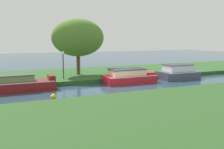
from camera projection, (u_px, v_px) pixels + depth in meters
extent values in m
plane|color=#243F4F|center=(121.00, 86.00, 21.32)|extent=(120.00, 120.00, 0.00)
cube|color=#2A5324|center=(95.00, 74.00, 27.64)|extent=(72.00, 10.00, 0.40)
cube|color=#284A20|center=(192.00, 111.00, 13.13)|extent=(72.00, 10.00, 0.40)
cube|color=maroon|center=(1.00, 88.00, 18.49)|extent=(8.20, 1.53, 0.81)
cube|color=white|center=(1.00, 83.00, 18.43)|extent=(8.04, 1.56, 0.07)
cube|color=maroon|center=(51.00, 77.00, 19.92)|extent=(0.51, 1.28, 0.36)
cube|color=red|center=(129.00, 79.00, 22.91)|extent=(5.01, 2.27, 0.76)
cube|color=white|center=(129.00, 75.00, 22.86)|extent=(4.91, 2.30, 0.07)
cube|color=beige|center=(127.00, 72.00, 22.74)|extent=(3.33, 1.72, 0.54)
cube|color=#28242E|center=(127.00, 69.00, 22.70)|extent=(3.43, 1.81, 0.06)
cube|color=red|center=(147.00, 73.00, 23.66)|extent=(0.86, 1.91, 0.22)
cube|color=#45495C|center=(178.00, 75.00, 25.23)|extent=(4.21, 2.29, 0.82)
cube|color=white|center=(178.00, 71.00, 25.18)|extent=(4.13, 2.32, 0.07)
cube|color=white|center=(178.00, 68.00, 25.10)|extent=(2.80, 1.74, 0.66)
cube|color=#343335|center=(178.00, 65.00, 25.05)|extent=(2.90, 1.83, 0.06)
cylinder|color=brown|center=(78.00, 61.00, 25.46)|extent=(0.39, 0.39, 2.85)
ellipsoid|color=#507A2D|center=(78.00, 38.00, 24.95)|extent=(5.59, 3.42, 3.94)
cylinder|color=#333338|center=(63.00, 67.00, 22.56)|extent=(0.10, 0.10, 2.38)
sphere|color=white|center=(63.00, 53.00, 22.37)|extent=(0.24, 0.24, 0.24)
cylinder|color=#4D3032|center=(110.00, 73.00, 23.74)|extent=(0.13, 0.13, 0.77)
cylinder|color=#4E382A|center=(145.00, 72.00, 25.36)|extent=(0.20, 0.20, 0.55)
sphere|color=yellow|center=(53.00, 97.00, 16.56)|extent=(0.36, 0.36, 0.36)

